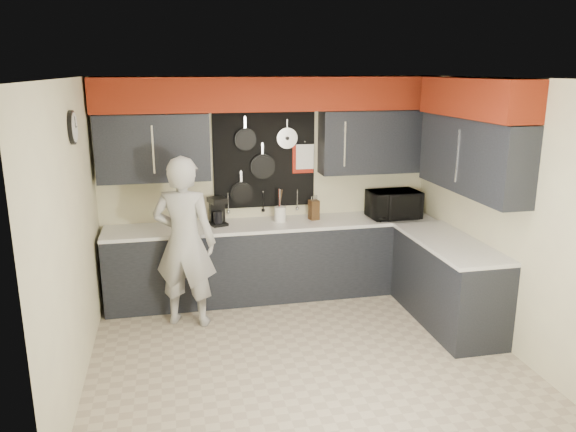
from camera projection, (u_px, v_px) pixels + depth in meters
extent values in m
plane|color=tan|center=(301.00, 352.00, 5.48)|extent=(4.00, 4.00, 0.00)
cube|color=beige|center=(269.00, 186.00, 6.80)|extent=(4.00, 0.01, 2.60)
cube|color=black|center=(153.00, 148.00, 6.25)|extent=(1.24, 0.32, 0.75)
cube|color=black|center=(375.00, 142.00, 6.78)|extent=(1.34, 0.32, 0.75)
cube|color=maroon|center=(270.00, 94.00, 6.36)|extent=(3.94, 0.36, 0.38)
cube|color=black|center=(264.00, 160.00, 6.70)|extent=(1.22, 0.03, 1.15)
cylinder|color=black|center=(245.00, 139.00, 6.55)|extent=(0.26, 0.04, 0.26)
cylinder|color=black|center=(263.00, 167.00, 6.67)|extent=(0.30, 0.04, 0.30)
cylinder|color=black|center=(241.00, 193.00, 6.70)|extent=(0.27, 0.04, 0.27)
cylinder|color=silver|center=(287.00, 138.00, 6.66)|extent=(0.25, 0.02, 0.25)
cube|color=#9A1B0B|center=(303.00, 159.00, 6.78)|extent=(0.26, 0.01, 0.34)
cube|color=white|center=(305.00, 157.00, 6.76)|extent=(0.22, 0.01, 0.30)
cylinder|color=silver|center=(228.00, 202.00, 6.71)|extent=(0.01, 0.01, 0.20)
cylinder|color=silver|center=(263.00, 201.00, 6.80)|extent=(0.01, 0.01, 0.20)
cylinder|color=silver|center=(297.00, 199.00, 6.88)|extent=(0.01, 0.01, 0.20)
cube|color=beige|center=(498.00, 212.00, 5.56)|extent=(0.01, 3.50, 2.60)
cube|color=black|center=(472.00, 156.00, 5.67)|extent=(0.32, 1.70, 0.75)
cube|color=maroon|center=(475.00, 98.00, 5.52)|extent=(0.36, 1.70, 0.38)
cube|color=beige|center=(73.00, 237.00, 4.75)|extent=(0.01, 3.50, 2.60)
cylinder|color=black|center=(72.00, 127.00, 4.91)|extent=(0.04, 0.30, 0.30)
cylinder|color=white|center=(75.00, 127.00, 4.91)|extent=(0.01, 0.26, 0.26)
cube|color=black|center=(274.00, 261.00, 6.74)|extent=(3.90, 0.60, 0.88)
cube|color=white|center=(274.00, 224.00, 6.61)|extent=(3.90, 0.63, 0.04)
cube|color=black|center=(447.00, 283.00, 6.04)|extent=(0.60, 1.60, 0.88)
cube|color=white|center=(449.00, 242.00, 5.93)|extent=(0.63, 1.60, 0.04)
cube|color=black|center=(278.00, 299.00, 6.59)|extent=(3.90, 0.06, 0.10)
imported|color=black|center=(393.00, 204.00, 6.80)|extent=(0.62, 0.44, 0.33)
cube|color=#3B2312|center=(314.00, 210.00, 6.72)|extent=(0.13, 0.13, 0.24)
cylinder|color=white|center=(280.00, 214.00, 6.66)|extent=(0.14, 0.14, 0.18)
cube|color=black|center=(218.00, 224.00, 6.51)|extent=(0.23, 0.26, 0.03)
cube|color=black|center=(217.00, 209.00, 6.55)|extent=(0.19, 0.11, 0.30)
cube|color=black|center=(217.00, 200.00, 6.44)|extent=(0.23, 0.26, 0.06)
cylinder|color=black|center=(218.00, 217.00, 6.47)|extent=(0.11, 0.11, 0.14)
imported|color=#A5A5A3|center=(185.00, 242.00, 5.88)|extent=(0.78, 0.64, 1.83)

